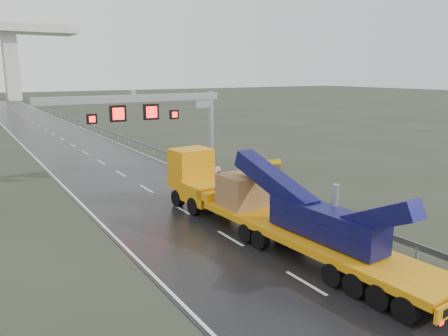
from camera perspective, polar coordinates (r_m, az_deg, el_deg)
ground at (r=20.88m, az=6.88°, el=-12.62°), size 400.00×400.00×0.00m
road at (r=56.66m, az=-19.16°, el=2.82°), size 11.00×200.00×0.02m
guardrail at (r=48.87m, az=-9.59°, el=2.71°), size 0.20×140.00×1.40m
sign_gantry at (r=35.71m, az=-8.47°, el=7.17°), size 14.90×1.20×7.42m
heavy_haul_truck at (r=24.28m, az=4.11°, el=-4.45°), size 3.91×19.53×4.56m
exit_sign_pair at (r=34.52m, az=6.45°, el=0.13°), size 1.19×0.48×2.13m
striped_barrier at (r=36.12m, az=-0.99°, el=-0.77°), size 0.72×0.50×1.11m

